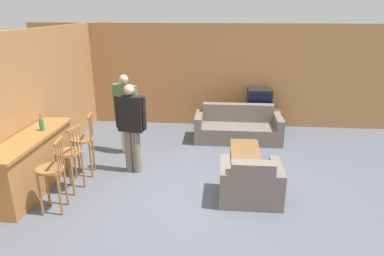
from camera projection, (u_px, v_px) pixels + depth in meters
The scene contains 15 objects.
ground_plane at pixel (198, 192), 5.77m from camera, with size 24.00×24.00×0.00m, color #565B66.
wall_back at pixel (209, 76), 8.79m from camera, with size 9.40×0.08×2.60m.
wall_left at pixel (49, 95), 6.86m from camera, with size 0.08×8.67×2.60m.
bar_counter at pixel (34, 163), 5.75m from camera, with size 0.55×2.09×0.95m.
bar_chair_near at pixel (52, 174), 5.07m from camera, with size 0.45×0.45×1.15m.
bar_chair_mid at pixel (70, 157), 5.64m from camera, with size 0.49×0.49×1.15m.
bar_chair_far at pixel (84, 144), 6.21m from camera, with size 0.48×0.48×1.15m.
couch_far at pixel (238, 128), 8.02m from camera, with size 1.99×0.85×0.80m.
armchair_near at pixel (250, 184), 5.46m from camera, with size 0.98×0.81×0.78m.
coffee_table at pixel (245, 151), 6.61m from camera, with size 0.55×1.05×0.38m.
tv_unit at pixel (258, 120), 8.71m from camera, with size 1.13×0.46×0.50m.
tv at pixel (259, 100), 8.53m from camera, with size 0.60×0.47×0.55m.
bottle at pixel (41, 123), 5.84m from camera, with size 0.07×0.07×0.28m.
person_by_window at pixel (126, 110), 7.08m from camera, with size 0.57×0.35×1.68m.
person_by_counter at pixel (131, 124), 6.21m from camera, with size 0.59×0.25×1.68m.
Camera 1 is at (0.35, -5.07, 2.93)m, focal length 32.00 mm.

